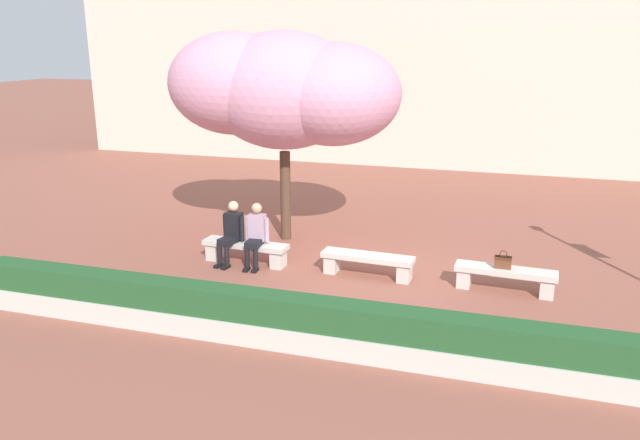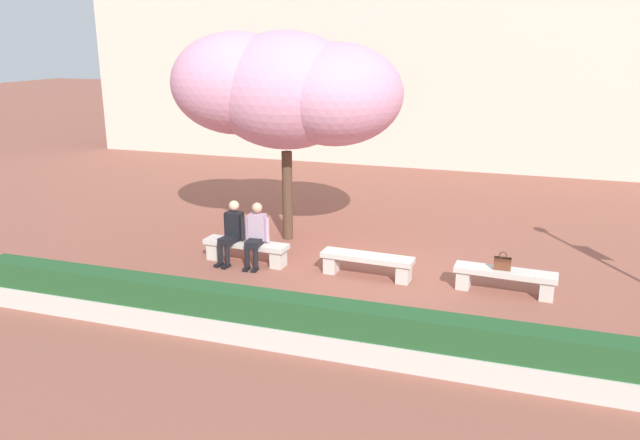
# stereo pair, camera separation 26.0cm
# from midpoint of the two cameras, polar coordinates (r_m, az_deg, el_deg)

# --- Properties ---
(ground_plane) EXTENTS (100.00, 100.00, 0.00)m
(ground_plane) POSITION_cam_midpoint_polar(r_m,az_deg,el_deg) (12.23, 3.73, -5.15)
(ground_plane) COLOR #8E5142
(building_facade) EXTENTS (28.00, 4.00, 10.09)m
(building_facade) POSITION_cam_midpoint_polar(r_m,az_deg,el_deg) (24.05, 11.48, 17.35)
(building_facade) COLOR beige
(building_facade) RESTS_ON ground
(stone_bench_west_end) EXTENTS (1.82, 0.51, 0.45)m
(stone_bench_west_end) POSITION_cam_midpoint_polar(r_m,az_deg,el_deg) (12.92, -7.40, -2.64)
(stone_bench_west_end) COLOR beige
(stone_bench_west_end) RESTS_ON ground
(stone_bench_near_west) EXTENTS (1.82, 0.51, 0.45)m
(stone_bench_near_west) POSITION_cam_midpoint_polar(r_m,az_deg,el_deg) (12.13, 3.76, -3.82)
(stone_bench_near_west) COLOR beige
(stone_bench_near_west) RESTS_ON ground
(stone_bench_center) EXTENTS (1.82, 0.51, 0.45)m
(stone_bench_center) POSITION_cam_midpoint_polar(r_m,az_deg,el_deg) (11.85, 15.98, -4.94)
(stone_bench_center) COLOR beige
(stone_bench_center) RESTS_ON ground
(person_seated_left) EXTENTS (0.50, 0.73, 1.29)m
(person_seated_left) POSITION_cam_midpoint_polar(r_m,az_deg,el_deg) (12.87, -8.66, -0.92)
(person_seated_left) COLOR black
(person_seated_left) RESTS_ON ground
(person_seated_right) EXTENTS (0.51, 0.70, 1.29)m
(person_seated_right) POSITION_cam_midpoint_polar(r_m,az_deg,el_deg) (12.65, -6.48, -1.14)
(person_seated_right) COLOR black
(person_seated_right) RESTS_ON ground
(handbag) EXTENTS (0.30, 0.15, 0.34)m
(handbag) POSITION_cam_midpoint_polar(r_m,az_deg,el_deg) (11.75, 15.77, -3.66)
(handbag) COLOR brown
(handbag) RESTS_ON stone_bench_center
(cherry_tree_main) EXTENTS (5.08, 3.25, 4.64)m
(cherry_tree_main) POSITION_cam_midpoint_polar(r_m,az_deg,el_deg) (13.81, -3.65, 11.77)
(cherry_tree_main) COLOR #513828
(cherry_tree_main) RESTS_ON ground
(planter_hedge_foreground) EXTENTS (11.91, 0.50, 0.80)m
(planter_hedge_foreground) POSITION_cam_midpoint_polar(r_m,az_deg,el_deg) (9.31, -0.83, -9.70)
(planter_hedge_foreground) COLOR beige
(planter_hedge_foreground) RESTS_ON ground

